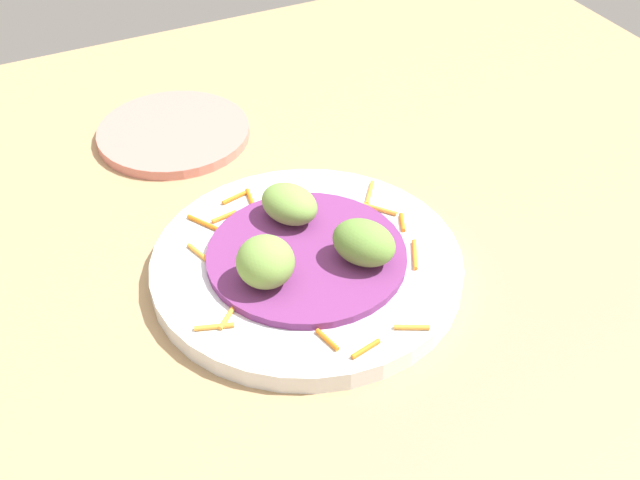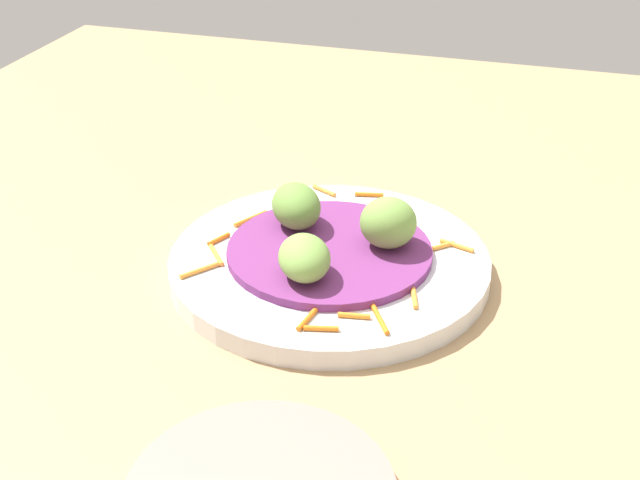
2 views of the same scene
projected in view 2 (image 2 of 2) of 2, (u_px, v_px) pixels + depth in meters
table_surface at (320, 252)px, 78.35cm from camera, size 110.00×110.00×2.00cm
main_plate at (329, 264)px, 72.89cm from camera, size 26.40×26.40×1.73cm
cabbage_bed at (329, 251)px, 72.29cm from camera, size 16.88×16.88×0.72cm
carrot_garnish at (329, 257)px, 71.82cm from camera, size 21.72×22.94×0.40cm
guac_scoop_left at (296, 206)px, 74.60cm from camera, size 6.36×6.78×3.67cm
guac_scoop_center at (304, 258)px, 67.52cm from camera, size 5.92×6.58×3.22cm
guac_scoop_right at (388, 223)px, 71.50cm from camera, size 6.02×6.06×4.15cm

